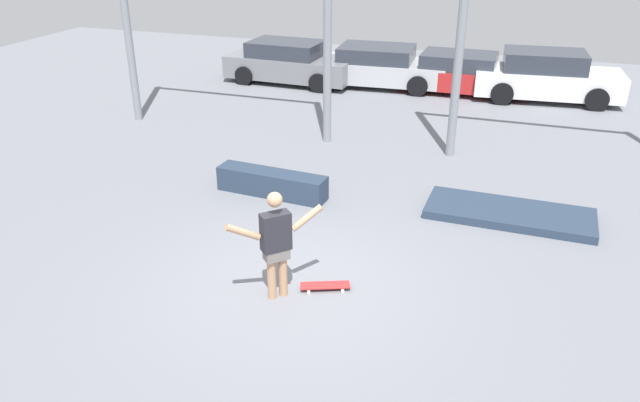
{
  "coord_description": "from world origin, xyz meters",
  "views": [
    {
      "loc": [
        3.04,
        -7.58,
        5.31
      ],
      "look_at": [
        -0.03,
        1.5,
        0.77
      ],
      "focal_mm": 35.0,
      "sensor_mm": 36.0,
      "label": 1
    }
  ],
  "objects": [
    {
      "name": "parked_car_silver",
      "position": [
        -1.56,
        12.04,
        0.62
      ],
      "size": [
        4.33,
        2.21,
        1.27
      ],
      "rotation": [
        0.0,
        0.0,
        0.06
      ],
      "color": "#B7BABF",
      "rests_on": "ground_plane"
    },
    {
      "name": "ground_plane",
      "position": [
        0.0,
        0.0,
        0.0
      ],
      "size": [
        36.0,
        36.0,
        0.0
      ],
      "primitive_type": "plane",
      "color": "slate"
    },
    {
      "name": "skateboard",
      "position": [
        0.53,
        0.08,
        0.06
      ],
      "size": [
        0.78,
        0.48,
        0.08
      ],
      "rotation": [
        0.0,
        0.0,
        0.39
      ],
      "color": "red",
      "rests_on": "ground_plane"
    },
    {
      "name": "parked_car_red",
      "position": [
        1.05,
        12.08,
        0.59
      ],
      "size": [
        4.1,
        1.91,
        1.21
      ],
      "rotation": [
        0.0,
        0.0,
        -0.01
      ],
      "color": "red",
      "rests_on": "ground_plane"
    },
    {
      "name": "skateboarder",
      "position": [
        -0.09,
        -0.32,
        0.95
      ],
      "size": [
        1.13,
        1.13,
        1.71
      ],
      "rotation": [
        0.0,
        0.0,
        0.79
      ],
      "color": "tan",
      "rests_on": "ground_plane"
    },
    {
      "name": "grind_box",
      "position": [
        -1.58,
        3.03,
        0.25
      ],
      "size": [
        2.32,
        0.67,
        0.5
      ],
      "primitive_type": "cube",
      "rotation": [
        0.0,
        0.0,
        -0.08
      ],
      "color": "#28384C",
      "rests_on": "ground_plane"
    },
    {
      "name": "manual_pad",
      "position": [
        3.05,
        3.51,
        0.08
      ],
      "size": [
        3.1,
        1.31,
        0.16
      ],
      "primitive_type": "cube",
      "rotation": [
        0.0,
        0.0,
        -0.02
      ],
      "color": "#28384C",
      "rests_on": "ground_plane"
    },
    {
      "name": "parked_car_grey",
      "position": [
        -4.48,
        11.51,
        0.65
      ],
      "size": [
        4.27,
        2.02,
        1.34
      ],
      "rotation": [
        0.0,
        0.0,
        -0.04
      ],
      "color": "slate",
      "rests_on": "ground_plane"
    },
    {
      "name": "parked_car_white",
      "position": [
        3.55,
        12.04,
        0.7
      ],
      "size": [
        4.35,
        2.16,
        1.46
      ],
      "rotation": [
        0.0,
        0.0,
        0.09
      ],
      "color": "white",
      "rests_on": "ground_plane"
    }
  ]
}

